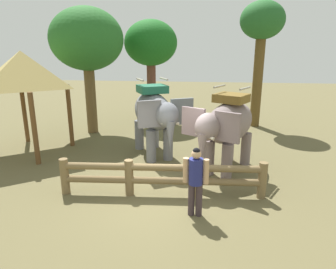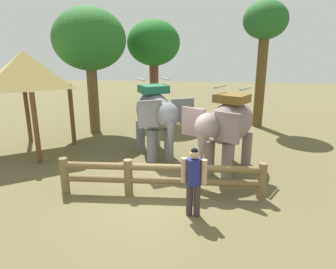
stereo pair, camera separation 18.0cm
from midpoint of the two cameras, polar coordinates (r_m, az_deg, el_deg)
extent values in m
plane|color=brown|center=(8.83, -0.75, -11.39)|extent=(60.00, 60.00, 0.00)
cylinder|color=brown|center=(9.27, -18.29, -7.28)|extent=(0.24, 0.24, 1.05)
cylinder|color=brown|center=(8.75, -6.85, -7.96)|extent=(0.24, 0.24, 1.05)
cylinder|color=brown|center=(8.61, 5.51, -8.33)|extent=(0.24, 0.24, 1.05)
cylinder|color=brown|center=(8.86, 17.72, -8.32)|extent=(0.24, 0.24, 1.05)
cylinder|color=brown|center=(8.66, -0.72, -8.64)|extent=(5.57, 0.59, 0.20)
cylinder|color=brown|center=(8.50, -0.73, -6.19)|extent=(5.57, 0.59, 0.20)
cylinder|color=slate|center=(11.30, 0.62, -1.83)|extent=(0.36, 0.36, 1.20)
cylinder|color=slate|center=(11.10, -2.59, -2.18)|extent=(0.36, 0.36, 1.20)
cylinder|color=slate|center=(12.77, -1.88, 0.27)|extent=(0.36, 0.36, 1.20)
cylinder|color=slate|center=(12.60, -4.75, 0.00)|extent=(0.36, 0.36, 1.20)
ellipsoid|color=slate|center=(11.66, -2.27, 4.44)|extent=(2.31, 2.95, 1.40)
ellipsoid|color=slate|center=(10.14, 0.42, 3.70)|extent=(1.10, 1.15, 0.86)
cube|color=slate|center=(10.44, 3.23, 4.32)|extent=(0.77, 0.48, 0.90)
cube|color=slate|center=(10.05, -2.93, 3.87)|extent=(0.77, 0.48, 0.90)
cone|color=slate|center=(10.02, 1.03, -0.50)|extent=(0.32, 0.32, 1.10)
cone|color=beige|center=(10.04, 1.70, 2.12)|extent=(0.37, 0.26, 0.15)
cone|color=beige|center=(9.94, 0.00, 1.98)|extent=(0.37, 0.26, 0.15)
cube|color=#1E6144|center=(11.52, -2.32, 8.54)|extent=(1.32, 1.27, 0.28)
cylinder|color=#A59E8C|center=(11.62, -0.14, 10.41)|extent=(0.44, 0.75, 0.07)
cylinder|color=#A59E8C|center=(11.35, -4.59, 10.22)|extent=(0.44, 0.75, 0.07)
cylinder|color=slate|center=(9.84, 11.49, -5.07)|extent=(0.35, 0.35, 1.16)
cylinder|color=slate|center=(10.10, 8.23, -4.34)|extent=(0.35, 0.35, 1.16)
cylinder|color=slate|center=(11.20, 14.97, -2.68)|extent=(0.35, 0.35, 1.16)
cylinder|color=slate|center=(11.43, 12.02, -2.10)|extent=(0.35, 0.35, 1.16)
ellipsoid|color=slate|center=(10.33, 12.12, 2.22)|extent=(2.27, 2.84, 1.35)
ellipsoid|color=slate|center=(8.95, 7.99, 1.42)|extent=(1.07, 1.12, 0.83)
cube|color=slate|center=(8.78, 11.55, 1.30)|extent=(0.73, 0.47, 0.87)
cube|color=slate|center=(9.30, 5.30, 2.37)|extent=(0.73, 0.47, 0.87)
cone|color=slate|center=(8.88, 6.87, -3.10)|extent=(0.31, 0.31, 1.06)
cone|color=beige|center=(8.76, 8.10, -0.53)|extent=(0.35, 0.25, 0.15)
cone|color=beige|center=(8.90, 6.39, -0.20)|extent=(0.35, 0.25, 0.15)
cube|color=brown|center=(10.17, 12.38, 6.66)|extent=(1.28, 1.24, 0.27)
cylinder|color=#A59E8C|center=(9.95, 14.84, 8.32)|extent=(0.44, 0.72, 0.07)
cylinder|color=#A59E8C|center=(10.31, 10.24, 8.85)|extent=(0.44, 0.72, 0.07)
cylinder|color=#392C31|center=(7.73, 6.14, -12.15)|extent=(0.16, 0.16, 0.85)
cylinder|color=#392C31|center=(7.75, 4.72, -12.03)|extent=(0.16, 0.16, 0.85)
cylinder|color=navy|center=(7.42, 5.58, -6.95)|extent=(0.37, 0.37, 0.65)
cylinder|color=tan|center=(7.39, 7.49, -6.97)|extent=(0.14, 0.14, 0.62)
cylinder|color=tan|center=(7.44, 3.69, -6.69)|extent=(0.14, 0.14, 0.62)
sphere|color=tan|center=(7.26, 5.67, -3.72)|extent=(0.24, 0.24, 0.24)
sphere|color=black|center=(7.24, 5.69, -3.24)|extent=(0.18, 0.18, 0.18)
cylinder|color=brown|center=(13.46, -17.18, 3.44)|extent=(0.18, 0.18, 2.60)
cylinder|color=brown|center=(11.70, -23.09, 1.04)|extent=(0.18, 0.18, 2.60)
cylinder|color=brown|center=(14.80, -24.53, 3.79)|extent=(0.18, 0.18, 2.60)
pyramid|color=#9E8B4D|center=(12.98, -24.89, 11.09)|extent=(3.42, 3.42, 1.36)
cylinder|color=brown|center=(15.31, -13.50, 6.89)|extent=(0.50, 0.50, 3.51)
ellipsoid|color=#246324|center=(15.14, -14.18, 16.96)|extent=(3.37, 3.37, 2.87)
cylinder|color=brown|center=(17.20, -2.30, 8.30)|extent=(0.49, 0.49, 3.52)
ellipsoid|color=#1A5F1D|center=(17.05, -2.40, 16.79)|extent=(2.84, 2.84, 2.41)
cylinder|color=brown|center=(16.63, 17.24, 9.50)|extent=(0.50, 0.50, 4.76)
ellipsoid|color=#235D27|center=(16.60, 18.13, 19.75)|extent=(2.18, 2.18, 1.86)
camera|label=1|loc=(0.09, -89.47, 0.15)|focal=32.53mm
camera|label=2|loc=(0.09, 90.53, -0.15)|focal=32.53mm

